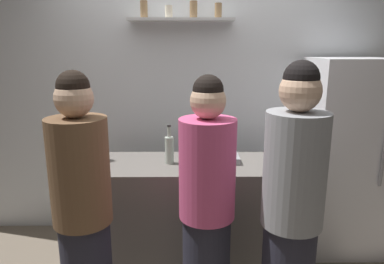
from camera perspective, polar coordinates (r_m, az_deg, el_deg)
name	(u,v)px	position (r m, az deg, el deg)	size (l,w,h in m)	color
back_wall_assembly	(195,98)	(3.36, 0.42, 5.52)	(4.80, 0.32, 2.60)	white
refrigerator	(343,157)	(3.36, 23.21, -3.66)	(0.62, 0.64, 1.69)	white
counter	(192,215)	(2.95, 0.00, -13.27)	(1.74, 0.61, 0.89)	#66605B
baking_pan	(217,158)	(2.82, 4.10, -4.18)	(0.34, 0.24, 0.05)	gray
utensil_holder	(103,154)	(2.90, -14.26, -3.49)	(0.09, 0.09, 0.21)	#B2B2B7
wine_bottle_green_glass	(187,155)	(2.54, -0.78, -3.70)	(0.06, 0.06, 0.34)	#19471E
wine_bottle_amber_glass	(301,156)	(2.69, 17.17, -3.79)	(0.07, 0.07, 0.29)	#472814
wine_bottle_dark_glass	(290,141)	(3.05, 15.59, -1.39)	(0.07, 0.07, 0.32)	black
wine_bottle_pale_glass	(169,149)	(2.74, -3.69, -2.75)	(0.07, 0.07, 0.31)	#B2BFB2
water_bottle_plastic	(185,149)	(2.81, -1.07, -2.84)	(0.08, 0.08, 0.21)	silver
person_pink_top	(207,210)	(2.21, 2.41, -12.56)	(0.34, 0.34, 1.63)	#262633
person_brown_jacket	(83,215)	(2.21, -17.20, -12.69)	(0.34, 0.34, 1.66)	#262633
person_grey_hoodie	(291,216)	(2.11, 15.76, -12.99)	(0.34, 0.34, 1.72)	#262633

